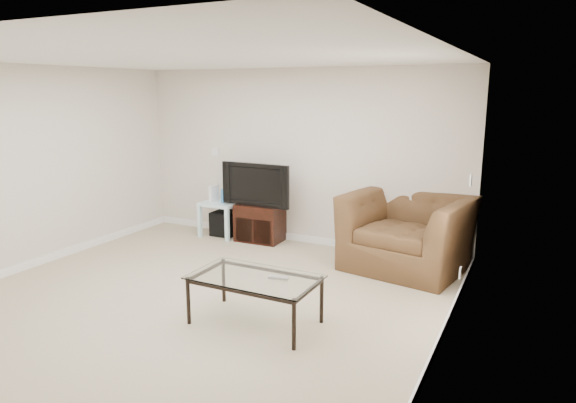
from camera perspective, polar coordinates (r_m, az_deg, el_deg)
The scene contains 18 objects.
floor at distance 5.62m, azimuth -10.24°, elevation -10.88°, with size 5.00×5.00×0.00m, color tan.
ceiling at distance 5.18m, azimuth -11.33°, elevation 15.46°, with size 5.00×5.00×0.00m, color white.
wall_back at distance 7.38m, azimuth 1.01°, elevation 4.95°, with size 5.00×0.02×2.50m, color silver.
wall_left at distance 7.04m, azimuth -27.25°, elevation 3.23°, with size 0.02×5.00×2.50m, color silver.
wall_right at distance 4.27m, azimuth 17.13°, elevation -1.03°, with size 0.02×5.00×2.50m, color silver.
plate_back at distance 8.07m, azimuth -8.08°, elevation 5.46°, with size 0.12×0.02×0.12m, color white.
plate_right_switch at distance 5.83m, azimuth 19.65°, elevation 2.26°, with size 0.02×0.09×0.13m, color white.
plate_right_outlet at distance 5.77m, azimuth 18.59°, elevation -7.52°, with size 0.02×0.08×0.12m, color white.
tv_stand at distance 7.60m, azimuth -3.09°, elevation -2.33°, with size 0.66×0.46×0.55m, color black, non-canonical shape.
dvd_player at distance 7.52m, azimuth -3.24°, elevation -1.04°, with size 0.38×0.27×0.05m, color black.
television at distance 7.45m, azimuth -3.25°, elevation 2.00°, with size 1.00×0.20×0.62m, color black.
side_table at distance 7.94m, azimuth -7.29°, elevation -1.86°, with size 0.55×0.55×0.53m, color #A8BBD0, non-canonical shape.
subwoofer at distance 7.96m, azimuth -6.99°, elevation -2.39°, with size 0.36×0.36×0.36m, color black.
game_console at distance 7.92m, azimuth -8.24°, elevation 0.91°, with size 0.05×0.18×0.24m, color white.
game_case at distance 7.81m, azimuth -7.05°, elevation 0.67°, with size 0.05×0.15×0.21m, color #337FCC.
recliner at distance 6.51m, azimuth 13.18°, elevation -1.97°, with size 1.43×0.93×1.25m, color #48301D.
coffee_table at distance 4.98m, azimuth -3.68°, elevation -10.87°, with size 1.20×0.68×0.47m, color black, non-canonical shape.
remote at distance 4.82m, azimuth -1.08°, elevation -8.47°, with size 0.19×0.05×0.02m, color #B2B2B7.
Camera 1 is at (3.14, -4.12, 2.19)m, focal length 32.00 mm.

